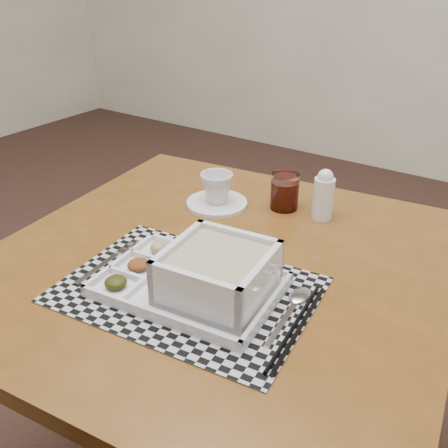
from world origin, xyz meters
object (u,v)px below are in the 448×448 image
(cup, at_px, (217,188))
(juice_glass, at_px, (285,192))
(dining_table, at_px, (220,286))
(creamer_bottle, at_px, (324,195))
(serving_tray, at_px, (209,278))

(cup, distance_m, juice_glass, 0.16)
(dining_table, distance_m, creamer_bottle, 0.32)
(serving_tray, distance_m, juice_glass, 0.40)
(dining_table, distance_m, serving_tray, 0.17)
(dining_table, bearing_deg, creamer_bottle, 71.07)
(creamer_bottle, bearing_deg, dining_table, -108.93)
(dining_table, xyz_separation_m, juice_glass, (-0.00, 0.28, 0.11))
(cup, height_order, juice_glass, juice_glass)
(dining_table, bearing_deg, cup, 126.11)
(creamer_bottle, bearing_deg, serving_tray, -95.54)
(creamer_bottle, bearing_deg, cup, -160.82)
(serving_tray, bearing_deg, juice_glass, 98.52)
(serving_tray, xyz_separation_m, cup, (-0.20, 0.32, 0.01))
(cup, bearing_deg, juice_glass, 53.49)
(serving_tray, relative_size, cup, 4.30)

